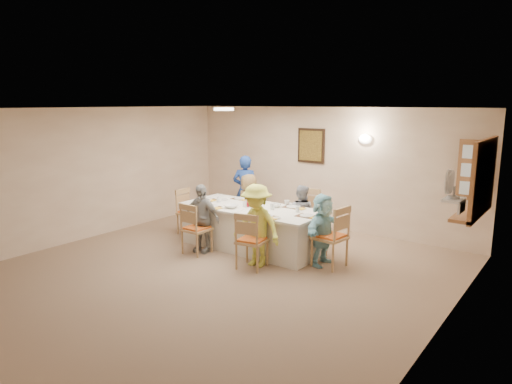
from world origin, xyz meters
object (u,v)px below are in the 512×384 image
Objects in this scene: diner_back_left at (249,204)px; diner_back_right at (301,215)px; chair_back_left at (252,211)px; diner_right_end at (323,229)px; serving_hatch at (483,178)px; chair_front_left at (197,228)px; diner_front_right at (256,226)px; diner_front_left at (201,218)px; desk_fan at (452,188)px; chair_right_end at (330,236)px; caregiver at (245,191)px; condiment_ketchup at (249,200)px; chair_front_right at (252,240)px; dining_table at (252,228)px; chair_back_right at (304,217)px; chair_left_end at (190,212)px.

diner_back_right is (1.20, 0.00, -0.04)m from diner_back_left.
diner_right_end is (2.02, -0.80, 0.14)m from chair_back_left.
serving_hatch reaches higher than chair_front_left.
diner_front_right is (1.20, -1.48, 0.22)m from chair_back_left.
chair_front_left is 0.19m from diner_front_left.
desk_fan reaches higher than chair_right_end.
caregiver reaches higher than condiment_ketchup.
diner_back_left is at bearing -61.62° from chair_front_right.
condiment_ketchup is at bearing -57.12° from chair_back_left.
diner_back_left is 1.01× the size of diner_front_left.
chair_front_left is 1.20m from chair_front_right.
chair_front_left is at bearing -63.08° from chair_right_end.
diner_back_left is at bearing -90.61° from chair_back_left.
diner_back_right is (0.60, 0.68, 0.18)m from dining_table.
diner_back_right is (-2.81, 1.06, -0.99)m from desk_fan.
chair_back_right is (0.60, 0.80, 0.13)m from dining_table.
diner_front_left reaches higher than chair_right_end.
chair_left_end is at bearing 179.59° from condiment_ketchup.
chair_back_right is 2.29m from chair_left_end.
desk_fan reaches higher than chair_front_left.
chair_back_right is at bearing -168.80° from diner_back_left.
diner_back_right is (0.00, 1.48, 0.10)m from chair_front_right.
chair_right_end is at bearing 8.29° from diner_front_left.
caregiver is (-1.05, 1.15, 0.37)m from dining_table.
chair_front_left is 0.76× the size of diner_front_left.
serving_hatch is 5.26m from chair_left_end.
caregiver reaches higher than diner_front_right.
diner_front_right is at bearing -47.90° from chair_right_end.
chair_right_end is at bearing -153.70° from serving_hatch.
diner_right_end is at bearing -158.19° from chair_front_left.
diner_back_left reaches higher than dining_table.
caregiver is at bearing 177.76° from serving_hatch.
condiment_ketchup is (-3.47, 0.37, -0.66)m from desk_fan.
desk_fan reaches higher than dining_table.
diner_front_left is at bearing 37.93° from diner_back_right.
diner_back_right is 4.45× the size of condiment_ketchup.
diner_front_right is at bearing 136.91° from diner_back_left.
chair_front_right is 0.77× the size of diner_back_left.
chair_front_left is 1.49m from diner_back_left.
diner_back_right is at bearing 142.91° from caregiver.
diner_front_right reaches higher than diner_right_end.
diner_front_left is at bearing -136.29° from chair_back_right.
diner_front_right reaches higher than chair_left_end.
chair_left_end is at bearing -140.51° from chair_back_left.
caregiver is (-0.45, 0.47, 0.15)m from diner_back_left.
condiment_ketchup is (-0.06, -0.01, 0.51)m from dining_table.
serving_hatch reaches higher than chair_left_end.
diner_front_left is at bearing 111.17° from diner_right_end.
diner_back_left reaches higher than chair_back_left.
chair_left_end is 0.75× the size of diner_front_left.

